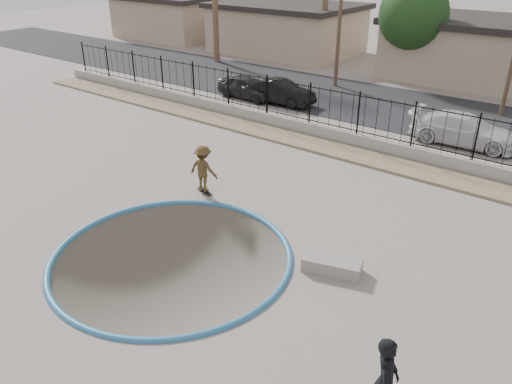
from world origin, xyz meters
The scene contains 19 objects.
ground centered at (0.00, 12.00, -1.10)m, with size 120.00×120.00×2.20m, color gray.
bowl_pit centered at (0.00, -1.00, 0.00)m, with size 6.84×6.84×1.80m, color #493F38, non-canonical shape.
coping_ring centered at (0.00, -1.00, 0.00)m, with size 7.04×7.04×0.20m, color #2C6790.
rock_strip centered at (0.00, 9.20, 0.06)m, with size 42.00×1.60×0.11m, color #907C5E.
retaining_wall centered at (0.00, 10.30, 0.30)m, with size 42.00×0.45×0.60m, color gray.
fence centered at (0.00, 10.30, 1.50)m, with size 40.00×0.04×1.80m.
street centered at (0.00, 17.00, 0.02)m, with size 90.00×8.00×0.04m, color black.
house_west_far centered at (-28.00, 26.50, 1.97)m, with size 10.60×8.60×3.90m.
house_west centered at (-15.00, 26.50, 1.97)m, with size 11.60×8.60×3.90m.
house_center centered at (0.00, 26.50, 1.97)m, with size 10.60×8.60×3.90m.
utility_pole_left centered at (-6.00, 19.00, 4.70)m, with size 1.70×0.24×9.00m.
street_tree_left centered at (-3.00, 23.00, 4.19)m, with size 4.32×4.32×6.36m.
skater centered at (-2.14, 2.67, 0.86)m, with size 1.11×0.64×1.72m, color brown.
skateboard centered at (-2.14, 2.67, 0.05)m, with size 0.80×0.38×0.07m.
videographer centered at (7.15, -2.38, 0.96)m, with size 0.70×0.46×1.91m, color black.
concrete_ledge centered at (4.00, 1.24, 0.20)m, with size 1.60×0.70×0.40m, color gray.
car_a centered at (-8.69, 13.40, 0.68)m, with size 1.52×3.78×1.29m, color black.
car_b centered at (-6.50, 13.64, 0.69)m, with size 1.39×3.99×1.31m, color black.
car_c centered at (3.73, 13.40, 0.72)m, with size 1.91×4.70×1.37m, color silver.
Camera 1 is at (9.33, -9.08, 8.12)m, focal length 35.00 mm.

